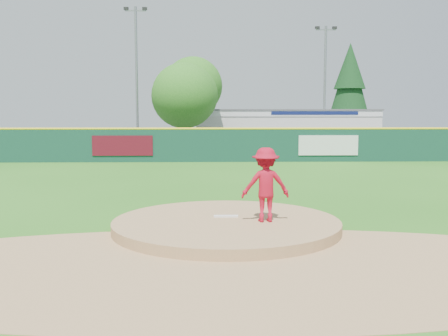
{
  "coord_description": "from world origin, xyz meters",
  "views": [
    {
      "loc": [
        -0.39,
        -11.9,
        2.75
      ],
      "look_at": [
        0.0,
        2.0,
        1.3
      ],
      "focal_mm": 40.0,
      "sensor_mm": 36.0,
      "label": 1
    }
  ],
  "objects_px": {
    "pitcher": "(266,185)",
    "playground_slide": "(17,144)",
    "van": "(275,145)",
    "light_pole_right": "(325,82)",
    "deciduous_tree": "(188,91)",
    "pool_building_grp": "(282,129)",
    "light_pole_left": "(137,73)",
    "conifer_tree": "(350,87)"
  },
  "relations": [
    {
      "from": "pitcher",
      "to": "playground_slide",
      "type": "xyz_separation_m",
      "value": [
        -14.63,
        23.05,
        -0.31
      ]
    },
    {
      "from": "van",
      "to": "light_pole_right",
      "type": "height_order",
      "value": "light_pole_right"
    },
    {
      "from": "van",
      "to": "pitcher",
      "type": "bearing_deg",
      "value": 171.74
    },
    {
      "from": "playground_slide",
      "to": "deciduous_tree",
      "type": "relative_size",
      "value": 0.4
    },
    {
      "from": "pitcher",
      "to": "van",
      "type": "distance_m",
      "value": 22.63
    },
    {
      "from": "pool_building_grp",
      "to": "light_pole_left",
      "type": "distance_m",
      "value": 13.72
    },
    {
      "from": "deciduous_tree",
      "to": "light_pole_right",
      "type": "distance_m",
      "value": 11.75
    },
    {
      "from": "pitcher",
      "to": "light_pole_right",
      "type": "height_order",
      "value": "light_pole_right"
    },
    {
      "from": "pool_building_grp",
      "to": "light_pole_left",
      "type": "relative_size",
      "value": 1.38
    },
    {
      "from": "deciduous_tree",
      "to": "light_pole_left",
      "type": "xyz_separation_m",
      "value": [
        -4.0,
        2.0,
        1.5
      ]
    },
    {
      "from": "van",
      "to": "conifer_tree",
      "type": "xyz_separation_m",
      "value": [
        8.92,
        13.83,
        4.77
      ]
    },
    {
      "from": "light_pole_right",
      "to": "light_pole_left",
      "type": "bearing_deg",
      "value": -172.41
    },
    {
      "from": "conifer_tree",
      "to": "light_pole_left",
      "type": "relative_size",
      "value": 0.86
    },
    {
      "from": "van",
      "to": "light_pole_right",
      "type": "xyz_separation_m",
      "value": [
        4.92,
        6.83,
        4.77
      ]
    },
    {
      "from": "light_pole_right",
      "to": "pool_building_grp",
      "type": "bearing_deg",
      "value": 135.05
    },
    {
      "from": "van",
      "to": "deciduous_tree",
      "type": "relative_size",
      "value": 0.74
    },
    {
      "from": "pool_building_grp",
      "to": "light_pole_right",
      "type": "distance_m",
      "value": 5.75
    },
    {
      "from": "pitcher",
      "to": "pool_building_grp",
      "type": "xyz_separation_m",
      "value": [
        5.08,
        32.22,
        0.53
      ]
    },
    {
      "from": "van",
      "to": "conifer_tree",
      "type": "bearing_deg",
      "value": -33.06
    },
    {
      "from": "light_pole_left",
      "to": "van",
      "type": "bearing_deg",
      "value": -25.58
    },
    {
      "from": "van",
      "to": "deciduous_tree",
      "type": "bearing_deg",
      "value": 64.84
    },
    {
      "from": "pool_building_grp",
      "to": "light_pole_right",
      "type": "xyz_separation_m",
      "value": [
        3.0,
        -2.99,
        3.88
      ]
    },
    {
      "from": "light_pole_left",
      "to": "pool_building_grp",
      "type": "bearing_deg",
      "value": 22.6
    },
    {
      "from": "playground_slide",
      "to": "light_pole_right",
      "type": "bearing_deg",
      "value": 15.22
    },
    {
      "from": "conifer_tree",
      "to": "light_pole_left",
      "type": "distance_m",
      "value": 21.03
    },
    {
      "from": "playground_slide",
      "to": "light_pole_right",
      "type": "xyz_separation_m",
      "value": [
        22.71,
        6.18,
        4.72
      ]
    },
    {
      "from": "van",
      "to": "pool_building_grp",
      "type": "bearing_deg",
      "value": -11.3
    },
    {
      "from": "pitcher",
      "to": "pool_building_grp",
      "type": "distance_m",
      "value": 32.62
    },
    {
      "from": "pool_building_grp",
      "to": "conifer_tree",
      "type": "height_order",
      "value": "conifer_tree"
    },
    {
      "from": "deciduous_tree",
      "to": "light_pole_right",
      "type": "xyz_separation_m",
      "value": [
        11.0,
        4.0,
        0.99
      ]
    },
    {
      "from": "pitcher",
      "to": "pool_building_grp",
      "type": "relative_size",
      "value": 0.12
    },
    {
      "from": "van",
      "to": "playground_slide",
      "type": "xyz_separation_m",
      "value": [
        -17.79,
        0.65,
        0.05
      ]
    },
    {
      "from": "pool_building_grp",
      "to": "playground_slide",
      "type": "xyz_separation_m",
      "value": [
        -19.71,
        -9.17,
        -0.84
      ]
    },
    {
      "from": "light_pole_left",
      "to": "conifer_tree",
      "type": "bearing_deg",
      "value": 25.35
    },
    {
      "from": "playground_slide",
      "to": "pool_building_grp",
      "type": "bearing_deg",
      "value": 24.96
    },
    {
      "from": "pitcher",
      "to": "conifer_tree",
      "type": "distance_m",
      "value": 38.44
    },
    {
      "from": "van",
      "to": "playground_slide",
      "type": "height_order",
      "value": "playground_slide"
    },
    {
      "from": "van",
      "to": "playground_slide",
      "type": "relative_size",
      "value": 1.84
    },
    {
      "from": "light_pole_right",
      "to": "pitcher",
      "type": "bearing_deg",
      "value": -105.45
    },
    {
      "from": "playground_slide",
      "to": "deciduous_tree",
      "type": "bearing_deg",
      "value": 10.53
    },
    {
      "from": "van",
      "to": "light_pole_right",
      "type": "relative_size",
      "value": 0.54
    },
    {
      "from": "deciduous_tree",
      "to": "conifer_tree",
      "type": "relative_size",
      "value": 0.77
    }
  ]
}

